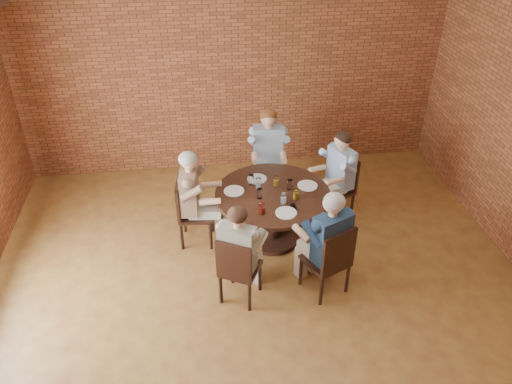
{
  "coord_description": "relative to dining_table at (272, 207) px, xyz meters",
  "views": [
    {
      "loc": [
        -0.63,
        -3.8,
        4.29
      ],
      "look_at": [
        0.02,
        1.0,
        1.06
      ],
      "focal_mm": 35.0,
      "sensor_mm": 36.0,
      "label": 1
    }
  ],
  "objects": [
    {
      "name": "glass_d",
      "position": [
        -0.17,
        0.14,
        0.29
      ],
      "size": [
        0.07,
        0.07,
        0.14
      ],
      "primitive_type": "cylinder",
      "color": "white",
      "rests_on": "dining_table"
    },
    {
      "name": "chair_b",
      "position": [
        0.12,
        1.16,
        -0.01
      ],
      "size": [
        0.5,
        0.5,
        0.97
      ],
      "rotation": [
        0.0,
        0.0,
        -0.1
      ],
      "color": "black",
      "rests_on": "floor"
    },
    {
      "name": "glass_h",
      "position": [
        0.26,
        -0.17,
        0.29
      ],
      "size": [
        0.07,
        0.07,
        0.14
      ],
      "primitive_type": "cylinder",
      "color": "white",
      "rests_on": "dining_table"
    },
    {
      "name": "diner_c",
      "position": [
        -0.99,
        0.11,
        0.15
      ],
      "size": [
        0.72,
        0.61,
        1.35
      ],
      "primitive_type": null,
      "rotation": [
        0.0,
        0.0,
        1.46
      ],
      "color": "brown",
      "rests_on": "floor"
    },
    {
      "name": "dining_table",
      "position": [
        0.0,
        0.0,
        0.0
      ],
      "size": [
        1.48,
        1.48,
        0.75
      ],
      "color": "black",
      "rests_on": "floor"
    },
    {
      "name": "chair_d",
      "position": [
        -0.57,
        -1.08,
        -0.03
      ],
      "size": [
        0.55,
        0.55,
        0.92
      ],
      "rotation": [
        0.0,
        0.0,
        2.65
      ],
      "color": "black",
      "rests_on": "floor"
    },
    {
      "name": "floor",
      "position": [
        -0.3,
        -1.41,
        -0.53
      ],
      "size": [
        7.0,
        7.0,
        0.0
      ],
      "primitive_type": "plane",
      "color": "olive",
      "rests_on": "ground"
    },
    {
      "name": "glass_c",
      "position": [
        -0.25,
        0.24,
        0.29
      ],
      "size": [
        0.07,
        0.07,
        0.14
      ],
      "primitive_type": "cylinder",
      "color": "white",
      "rests_on": "dining_table"
    },
    {
      "name": "glass_g",
      "position": [
        0.09,
        -0.25,
        0.29
      ],
      "size": [
        0.07,
        0.07,
        0.14
      ],
      "primitive_type": "cylinder",
      "color": "white",
      "rests_on": "dining_table"
    },
    {
      "name": "glass_a",
      "position": [
        0.23,
        0.05,
        0.29
      ],
      "size": [
        0.07,
        0.07,
        0.14
      ],
      "primitive_type": "cylinder",
      "color": "white",
      "rests_on": "dining_table"
    },
    {
      "name": "chair_c",
      "position": [
        -1.08,
        0.12,
        -0.02
      ],
      "size": [
        0.48,
        0.48,
        0.95
      ],
      "rotation": [
        0.0,
        0.0,
        1.46
      ],
      "color": "black",
      "rests_on": "floor"
    },
    {
      "name": "diner_b",
      "position": [
        0.11,
        1.07,
        0.17
      ],
      "size": [
        0.63,
        0.74,
        1.39
      ],
      "primitive_type": null,
      "rotation": [
        0.0,
        0.0,
        -0.1
      ],
      "color": "#91A5B8",
      "rests_on": "floor"
    },
    {
      "name": "glass_f",
      "position": [
        -0.2,
        -0.43,
        0.29
      ],
      "size": [
        0.07,
        0.07,
        0.14
      ],
      "primitive_type": "cylinder",
      "color": "white",
      "rests_on": "dining_table"
    },
    {
      "name": "wall_back",
      "position": [
        -0.3,
        2.09,
        1.17
      ],
      "size": [
        7.0,
        0.0,
        7.0
      ],
      "primitive_type": "plane",
      "rotation": [
        1.57,
        0.0,
        0.0
      ],
      "color": "brown",
      "rests_on": "ground"
    },
    {
      "name": "diner_d",
      "position": [
        -0.53,
        -1.0,
        0.12
      ],
      "size": [
        0.74,
        0.79,
        1.3
      ],
      "primitive_type": null,
      "rotation": [
        0.0,
        0.0,
        2.65
      ],
      "color": "#B49A8D",
      "rests_on": "floor"
    },
    {
      "name": "diner_e",
      "position": [
        0.46,
        -1.0,
        0.16
      ],
      "size": [
        0.79,
        0.85,
        1.38
      ],
      "primitive_type": null,
      "rotation": [
        0.0,
        0.0,
        3.57
      ],
      "color": "navy",
      "rests_on": "floor"
    },
    {
      "name": "glass_e",
      "position": [
        -0.18,
        -0.1,
        0.29
      ],
      "size": [
        0.07,
        0.07,
        0.14
      ],
      "primitive_type": "cylinder",
      "color": "white",
      "rests_on": "dining_table"
    },
    {
      "name": "diner_a",
      "position": [
        0.96,
        0.41,
        0.13
      ],
      "size": [
        0.8,
        0.73,
        1.32
      ],
      "primitive_type": null,
      "rotation": [
        0.0,
        0.0,
        -1.17
      ],
      "color": "#4476B2",
      "rests_on": "floor"
    },
    {
      "name": "chair_e",
      "position": [
        0.5,
        -1.09,
        -0.01
      ],
      "size": [
        0.59,
        0.59,
        0.96
      ],
      "rotation": [
        0.0,
        0.0,
        3.57
      ],
      "color": "black",
      "rests_on": "floor"
    },
    {
      "name": "plate_a",
      "position": [
        0.47,
        0.09,
        0.23
      ],
      "size": [
        0.26,
        0.26,
        0.01
      ],
      "primitive_type": "cylinder",
      "color": "white",
      "rests_on": "dining_table"
    },
    {
      "name": "plate_d",
      "position": [
        0.09,
        -0.46,
        0.23
      ],
      "size": [
        0.26,
        0.26,
        0.01
      ],
      "primitive_type": "cylinder",
      "color": "white",
      "rests_on": "dining_table"
    },
    {
      "name": "ceiling",
      "position": [
        -0.3,
        -1.41,
        2.87
      ],
      "size": [
        7.0,
        7.0,
        0.0
      ],
      "primitive_type": "plane",
      "rotation": [
        3.14,
        0.0,
        0.0
      ],
      "color": "white",
      "rests_on": "wall_back"
    },
    {
      "name": "smartphone",
      "position": [
        0.2,
        -0.35,
        0.23
      ],
      "size": [
        0.07,
        0.13,
        0.01
      ],
      "primitive_type": "cube",
      "rotation": [
        0.0,
        0.0,
        0.02
      ],
      "color": "black",
      "rests_on": "dining_table"
    },
    {
      "name": "plate_b",
      "position": [
        -0.15,
        0.34,
        0.23
      ],
      "size": [
        0.26,
        0.26,
        0.01
      ],
      "primitive_type": "cylinder",
      "color": "white",
      "rests_on": "dining_table"
    },
    {
      "name": "glass_b",
      "position": [
        0.07,
        0.16,
        0.29
      ],
      "size": [
        0.07,
        0.07,
        0.14
      ],
      "primitive_type": "cylinder",
      "color": "white",
      "rests_on": "dining_table"
    },
    {
      "name": "chair_a",
      "position": [
        1.04,
        0.44,
        -0.02
      ],
      "size": [
        0.55,
        0.55,
        0.93
      ],
      "rotation": [
        0.0,
        0.0,
        -1.17
      ],
      "color": "black",
      "rests_on": "floor"
    },
    {
      "name": "plate_c",
      "position": [
        -0.49,
        0.09,
        0.23
      ],
      "size": [
        0.26,
        0.26,
        0.01
      ],
      "primitive_type": "cylinder",
      "color": "white",
      "rests_on": "dining_table"
    }
  ]
}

